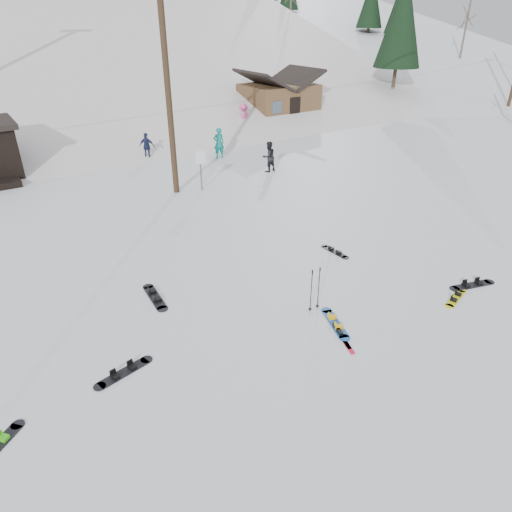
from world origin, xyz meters
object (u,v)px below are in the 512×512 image
cabin (279,101)px  hero_snowboard (335,323)px  utility_pole (167,84)px  hero_skis (338,330)px

cabin → hero_snowboard: cabin is taller
cabin → hero_snowboard: 25.70m
utility_pole → cabin: size_ratio=1.67×
utility_pole → hero_skis: bearing=-94.5°
hero_snowboard → utility_pole: bearing=15.9°
hero_snowboard → hero_skis: size_ratio=0.80×
utility_pole → hero_skis: size_ratio=4.95×
cabin → hero_snowboard: (-13.79, -21.64, -1.46)m
cabin → hero_skis: 26.00m
cabin → hero_skis: cabin is taller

